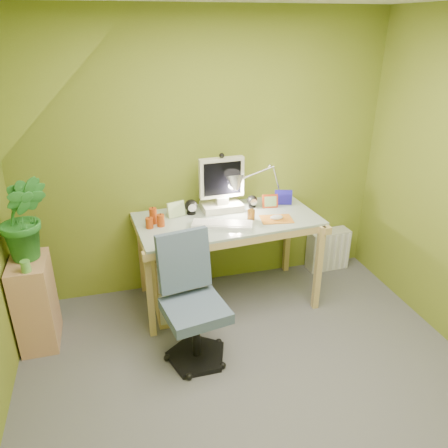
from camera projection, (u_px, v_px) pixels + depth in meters
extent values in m
cube|color=#57575C|center=(264.00, 405.00, 2.84)|extent=(3.20, 3.20, 0.01)
cube|color=olive|center=(206.00, 159.00, 3.74)|extent=(3.20, 0.01, 2.40)
cube|color=white|center=(56.00, 129.00, 1.82)|extent=(1.10, 3.20, 1.10)
cube|color=white|center=(222.00, 224.00, 3.46)|extent=(0.50, 0.31, 0.02)
cube|color=orange|center=(276.00, 219.00, 3.57)|extent=(0.28, 0.22, 0.01)
ellipsoid|color=silver|center=(277.00, 217.00, 3.56)|extent=(0.11, 0.07, 0.04)
cylinder|color=#965715|center=(251.00, 215.00, 3.56)|extent=(0.08, 0.08, 0.08)
cube|color=#AC3512|center=(270.00, 201.00, 3.79)|extent=(0.14, 0.04, 0.12)
cube|color=#1C1698|center=(283.00, 197.00, 3.85)|extent=(0.15, 0.07, 0.13)
cube|color=#C4E49C|center=(176.00, 209.00, 3.60)|extent=(0.15, 0.06, 0.13)
cube|color=tan|center=(36.00, 303.00, 3.27)|extent=(0.26, 0.40, 0.71)
imported|color=#267428|center=(24.00, 218.00, 3.04)|extent=(0.35, 0.28, 0.63)
cylinder|color=#5DA444|center=(26.00, 266.00, 2.97)|extent=(0.07, 0.07, 0.08)
cube|color=silver|center=(328.00, 249.00, 4.36)|extent=(0.41, 0.18, 0.41)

